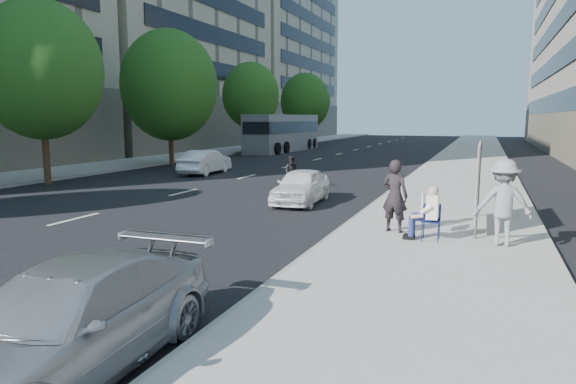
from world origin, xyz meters
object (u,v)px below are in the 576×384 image
at_px(white_sedan_near, 301,186).
at_px(white_sedan_mid, 205,162).
at_px(seated_protester, 427,210).
at_px(jogger, 503,203).
at_px(bus, 283,133).
at_px(motorcycle, 292,174).
at_px(pedestrian_woman, 395,196).
at_px(protest_banner, 478,180).
at_px(parked_sedan, 68,321).

xyz_separation_m(white_sedan_near, white_sedan_mid, (-8.05, 7.21, 0.03)).
relative_size(seated_protester, jogger, 0.67).
distance_m(white_sedan_mid, bus, 19.79).
bearing_deg(motorcycle, bus, 107.75).
height_order(seated_protester, jogger, jogger).
height_order(pedestrian_woman, protest_banner, protest_banner).
bearing_deg(seated_protester, white_sedan_mid, 137.10).
relative_size(white_sedan_near, white_sedan_mid, 0.93).
height_order(jogger, protest_banner, protest_banner).
bearing_deg(jogger, white_sedan_near, -45.93).
distance_m(seated_protester, jogger, 1.67).
distance_m(seated_protester, protest_banner, 2.38).
relative_size(white_sedan_mid, bus, 0.32).
bearing_deg(seated_protester, parked_sedan, -112.73).
distance_m(jogger, bus, 36.04).
height_order(jogger, parked_sedan, jogger).
xyz_separation_m(seated_protester, white_sedan_near, (-4.83, 4.76, -0.25)).
height_order(pedestrian_woman, bus, bus).
distance_m(seated_protester, white_sedan_mid, 17.59).
relative_size(parked_sedan, motorcycle, 2.19).
distance_m(seated_protester, white_sedan_near, 6.79).
relative_size(white_sedan_mid, motorcycle, 1.92).
bearing_deg(white_sedan_near, jogger, -38.95).
height_order(jogger, white_sedan_mid, jogger).
relative_size(white_sedan_near, motorcycle, 1.77).
bearing_deg(seated_protester, protest_banner, 62.33).
bearing_deg(bus, motorcycle, -66.55).
bearing_deg(parked_sedan, pedestrian_woman, 72.53).
bearing_deg(seated_protester, pedestrian_woman, 144.18).
distance_m(parked_sedan, white_sedan_near, 12.68).
height_order(motorcycle, bus, bus).
height_order(protest_banner, motorcycle, protest_banner).
bearing_deg(pedestrian_woman, bus, -51.64).
bearing_deg(white_sedan_mid, motorcycle, 146.19).
distance_m(motorcycle, bus, 25.27).
xyz_separation_m(seated_protester, motorcycle, (-6.42, 8.13, -0.24)).
bearing_deg(jogger, parked_sedan, 48.00).
xyz_separation_m(jogger, parked_sedan, (-4.93, -7.90, -0.48)).
height_order(pedestrian_woman, white_sedan_near, pedestrian_woman).
bearing_deg(jogger, bus, -70.70).
xyz_separation_m(jogger, white_sedan_near, (-6.48, 4.69, -0.51)).
bearing_deg(jogger, motorcycle, -55.01).
relative_size(protest_banner, white_sedan_mid, 0.78).
bearing_deg(pedestrian_woman, seated_protester, 156.41).
relative_size(jogger, parked_sedan, 0.44).
bearing_deg(protest_banner, seated_protester, -117.67).
bearing_deg(protest_banner, jogger, -73.93).
height_order(parked_sedan, white_sedan_near, parked_sedan).
distance_m(parked_sedan, bus, 41.34).
xyz_separation_m(pedestrian_woman, motorcycle, (-5.56, 7.51, -0.43)).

